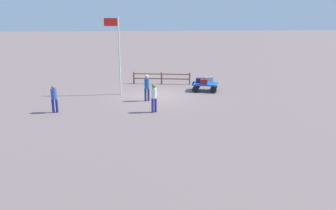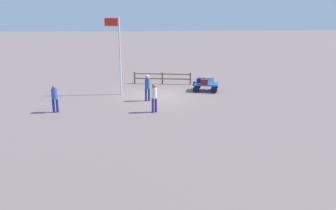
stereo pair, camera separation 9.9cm
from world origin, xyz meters
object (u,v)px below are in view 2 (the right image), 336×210
object	(u,v)px
luggage_cart	(205,85)
flagpole	(118,50)
suitcase_grey	(209,80)
suitcase_navy	(201,80)
worker_trailing	(147,86)
worker_supervisor	(55,97)
suitcase_dark	(204,82)
worker_lead	(154,96)

from	to	relation	value
luggage_cart	flagpole	distance (m)	6.46
suitcase_grey	suitcase_navy	bearing A→B (deg)	17.90
luggage_cart	suitcase_navy	distance (m)	0.47
worker_trailing	worker_supervisor	distance (m)	5.59
suitcase_grey	flagpole	distance (m)	6.69
suitcase_dark	worker_supervisor	xyz separation A→B (m)	(9.04, 4.21, 0.16)
worker_trailing	flagpole	xyz separation A→B (m)	(1.86, -1.79, 2.04)
suitcase_navy	worker_trailing	xyz separation A→B (m)	(3.74, 2.60, 0.24)
suitcase_dark	suitcase_grey	bearing A→B (deg)	-120.75
luggage_cart	suitcase_navy	world-z (taller)	suitcase_navy
worker_lead	flagpole	size ratio (longest dim) A/B	0.32
worker_lead	worker_supervisor	size ratio (longest dim) A/B	1.05
worker_lead	flagpole	world-z (taller)	flagpole
luggage_cart	worker_trailing	world-z (taller)	worker_trailing
worker_lead	flagpole	xyz separation A→B (m)	(2.25, -4.26, 2.06)
suitcase_dark	worker_lead	distance (m)	5.71
suitcase_dark	suitcase_navy	world-z (taller)	suitcase_dark
suitcase_navy	worker_trailing	world-z (taller)	worker_trailing
suitcase_navy	worker_supervisor	bearing A→B (deg)	28.25
worker_supervisor	worker_trailing	bearing A→B (deg)	-157.10
suitcase_navy	worker_lead	world-z (taller)	worker_lead
suitcase_dark	flagpole	size ratio (longest dim) A/B	0.10
luggage_cart	suitcase_dark	bearing A→B (deg)	69.16
suitcase_navy	flagpole	xyz separation A→B (m)	(5.60, 0.81, 2.28)
suitcase_navy	worker_trailing	size ratio (longest dim) A/B	0.38
suitcase_grey	flagpole	xyz separation A→B (m)	(6.21, 1.01, 2.27)
suitcase_grey	worker_supervisor	xyz separation A→B (m)	(9.50, 4.97, 0.16)
flagpole	suitcase_dark	bearing A→B (deg)	-177.63
suitcase_grey	flagpole	world-z (taller)	flagpole
luggage_cart	suitcase_dark	size ratio (longest dim) A/B	3.74
worker_supervisor	flagpole	distance (m)	5.57
worker_lead	luggage_cart	bearing A→B (deg)	-126.86
luggage_cart	worker_trailing	distance (m)	4.72
worker_lead	worker_supervisor	world-z (taller)	worker_lead
flagpole	suitcase_grey	bearing A→B (deg)	-170.80
worker_trailing	suitcase_navy	bearing A→B (deg)	-145.18
worker_trailing	suitcase_dark	bearing A→B (deg)	-152.47
worker_supervisor	suitcase_dark	bearing A→B (deg)	-155.06
suitcase_navy	worker_lead	distance (m)	6.08
suitcase_navy	worker_lead	bearing A→B (deg)	56.52
worker_trailing	suitcase_grey	bearing A→B (deg)	-147.26
worker_trailing	worker_supervisor	bearing A→B (deg)	22.90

